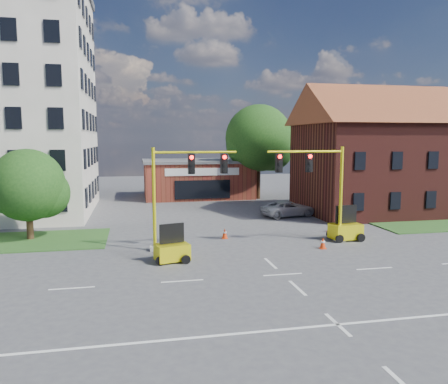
# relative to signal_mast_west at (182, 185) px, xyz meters

# --- Properties ---
(ground) EXTENTS (120.00, 120.00, 0.00)m
(ground) POSITION_rel_signal_mast_west_xyz_m (4.36, -6.00, -3.92)
(ground) COLOR #47474A
(ground) RESTS_ON ground
(lane_markings) EXTENTS (60.00, 36.00, 0.01)m
(lane_markings) POSITION_rel_signal_mast_west_xyz_m (4.36, -9.00, -3.91)
(lane_markings) COLOR white
(lane_markings) RESTS_ON ground
(brick_shop) EXTENTS (12.40, 8.40, 4.30)m
(brick_shop) POSITION_rel_signal_mast_west_xyz_m (4.36, 23.99, -1.76)
(brick_shop) COLOR maroon
(brick_shop) RESTS_ON ground
(townhouse_row) EXTENTS (21.00, 11.00, 11.50)m
(townhouse_row) POSITION_rel_signal_mast_west_xyz_m (22.36, 10.00, 2.01)
(townhouse_row) COLOR #4C1B17
(townhouse_row) RESTS_ON ground
(tree_large) EXTENTS (7.79, 7.42, 10.48)m
(tree_large) POSITION_rel_signal_mast_west_xyz_m (11.23, 21.08, 2.57)
(tree_large) COLOR #392414
(tree_large) RESTS_ON ground
(tree_nw_front) EXTENTS (5.01, 4.77, 6.06)m
(tree_nw_front) POSITION_rel_signal_mast_west_xyz_m (-9.40, 4.58, -0.40)
(tree_nw_front) COLOR #392414
(tree_nw_front) RESTS_ON ground
(signal_mast_west) EXTENTS (5.30, 0.60, 6.20)m
(signal_mast_west) POSITION_rel_signal_mast_west_xyz_m (0.00, 0.00, 0.00)
(signal_mast_west) COLOR #969690
(signal_mast_west) RESTS_ON ground
(signal_mast_east) EXTENTS (5.30, 0.60, 6.20)m
(signal_mast_east) POSITION_rel_signal_mast_west_xyz_m (8.71, 0.00, 0.00)
(signal_mast_east) COLOR #969690
(signal_mast_east) RESTS_ON ground
(trailer_west) EXTENTS (2.01, 1.59, 2.02)m
(trailer_west) POSITION_rel_signal_mast_west_xyz_m (-0.83, -2.57, -3.29)
(trailer_west) COLOR yellow
(trailer_west) RESTS_ON ground
(trailer_east) EXTENTS (2.08, 1.50, 2.23)m
(trailer_east) POSITION_rel_signal_mast_west_xyz_m (10.92, 0.29, -3.22)
(trailer_east) COLOR yellow
(trailer_east) RESTS_ON ground
(cone_a) EXTENTS (0.40, 0.40, 0.70)m
(cone_a) POSITION_rel_signal_mast_west_xyz_m (-0.46, -1.09, -3.58)
(cone_a) COLOR red
(cone_a) RESTS_ON ground
(cone_b) EXTENTS (0.40, 0.40, 0.70)m
(cone_b) POSITION_rel_signal_mast_west_xyz_m (3.13, 2.33, -3.58)
(cone_b) COLOR red
(cone_b) RESTS_ON ground
(cone_c) EXTENTS (0.40, 0.40, 0.70)m
(cone_c) POSITION_rel_signal_mast_west_xyz_m (8.48, -1.57, -3.58)
(cone_c) COLOR red
(cone_c) RESTS_ON ground
(cone_d) EXTENTS (0.40, 0.40, 0.70)m
(cone_d) POSITION_rel_signal_mast_west_xyz_m (11.04, 2.91, -3.58)
(cone_d) COLOR red
(cone_d) RESTS_ON ground
(pickup_white) EXTENTS (5.15, 3.08, 1.34)m
(pickup_white) POSITION_rel_signal_mast_west_xyz_m (10.31, 9.58, -3.25)
(pickup_white) COLOR silver
(pickup_white) RESTS_ON ground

